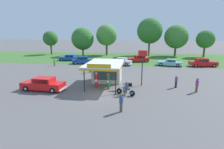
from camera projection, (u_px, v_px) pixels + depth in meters
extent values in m
plane|color=#5B5959|center=(100.00, 95.00, 19.72)|extent=(300.00, 300.00, 0.00)
cube|color=#3D6B2D|center=(122.00, 58.00, 48.64)|extent=(120.00, 24.00, 0.01)
cube|color=beige|center=(107.00, 72.00, 24.90)|extent=(3.79, 3.06, 2.77)
cube|color=#384C56|center=(105.00, 74.00, 23.43)|extent=(3.03, 0.05, 1.77)
cube|color=silver|center=(105.00, 63.00, 22.79)|extent=(4.49, 7.23, 0.16)
cube|color=gold|center=(105.00, 65.00, 22.83)|extent=(4.49, 7.23, 0.18)
cube|color=gold|center=(99.00, 66.00, 19.27)|extent=(2.66, 0.08, 0.44)
cylinder|color=black|center=(116.00, 82.00, 19.78)|extent=(0.12, 0.12, 2.77)
cylinder|color=black|center=(84.00, 80.00, 20.27)|extent=(0.12, 0.12, 2.77)
cube|color=slate|center=(97.00, 88.00, 21.87)|extent=(0.44, 0.44, 0.10)
cylinder|color=red|center=(96.00, 81.00, 21.67)|extent=(0.34, 0.34, 1.67)
cube|color=white|center=(96.00, 81.00, 21.48)|extent=(0.22, 0.02, 0.28)
sphere|color=white|center=(96.00, 73.00, 21.45)|extent=(0.26, 0.26, 0.26)
cube|color=slate|center=(108.00, 89.00, 21.68)|extent=(0.44, 0.44, 0.10)
cylinder|color=#1E6B33|center=(108.00, 82.00, 21.49)|extent=(0.34, 0.34, 1.57)
cube|color=white|center=(108.00, 82.00, 21.29)|extent=(0.22, 0.02, 0.28)
sphere|color=orange|center=(108.00, 74.00, 21.27)|extent=(0.26, 0.26, 0.26)
cylinder|color=black|center=(119.00, 91.00, 19.91)|extent=(0.63, 0.33, 0.64)
cylinder|color=silver|center=(119.00, 91.00, 19.91)|extent=(0.19, 0.17, 0.16)
cylinder|color=black|center=(132.00, 93.00, 19.14)|extent=(0.63, 0.33, 0.64)
cylinder|color=silver|center=(132.00, 93.00, 19.14)|extent=(0.19, 0.17, 0.16)
ellipsoid|color=#1E4C8C|center=(125.00, 88.00, 19.47)|extent=(0.61, 0.43, 0.24)
cube|color=#59595E|center=(125.00, 91.00, 19.53)|extent=(0.50, 0.39, 0.36)
cube|color=black|center=(128.00, 89.00, 19.31)|extent=(0.54, 0.42, 0.10)
cylinder|color=silver|center=(120.00, 89.00, 19.80)|extent=(0.37, 0.20, 0.71)
cylinder|color=silver|center=(121.00, 86.00, 19.65)|extent=(0.30, 0.66, 0.04)
sphere|color=silver|center=(120.00, 87.00, 19.74)|extent=(0.16, 0.16, 0.16)
cube|color=#1E4C8C|center=(132.00, 92.00, 19.14)|extent=(0.48, 0.33, 0.12)
cylinder|color=silver|center=(128.00, 93.00, 19.25)|extent=(0.68, 0.34, 0.18)
cube|color=brown|center=(127.00, 88.00, 19.33)|extent=(0.50, 0.47, 0.14)
cylinder|color=brown|center=(125.00, 92.00, 19.39)|extent=(0.20, 0.26, 0.56)
cylinder|color=brown|center=(126.00, 91.00, 19.66)|extent=(0.20, 0.26, 0.56)
cylinder|color=#2D4C8C|center=(127.00, 86.00, 19.28)|extent=(0.50, 0.45, 0.60)
sphere|color=#9E704C|center=(126.00, 82.00, 19.22)|extent=(0.22, 0.22, 0.22)
cylinder|color=#2D4C8C|center=(124.00, 85.00, 19.21)|extent=(0.53, 0.29, 0.31)
cylinder|color=#2D4C8C|center=(126.00, 84.00, 19.55)|extent=(0.53, 0.29, 0.31)
cube|color=red|center=(43.00, 85.00, 21.17)|extent=(5.07, 2.20, 0.80)
cube|color=red|center=(44.00, 80.00, 20.98)|extent=(2.31, 1.80, 0.56)
cube|color=#283847|center=(36.00, 79.00, 21.19)|extent=(0.13, 1.47, 0.45)
cube|color=#283847|center=(40.00, 82.00, 20.20)|extent=(1.87, 0.15, 0.42)
cube|color=#283847|center=(48.00, 78.00, 21.76)|extent=(1.87, 0.15, 0.42)
cube|color=silver|center=(25.00, 86.00, 21.73)|extent=(0.23, 1.80, 0.18)
cube|color=silver|center=(63.00, 89.00, 20.74)|extent=(0.23, 1.80, 0.18)
sphere|color=white|center=(21.00, 85.00, 21.08)|extent=(0.18, 0.18, 0.18)
sphere|color=white|center=(28.00, 82.00, 22.23)|extent=(0.18, 0.18, 0.18)
cylinder|color=black|center=(26.00, 89.00, 20.71)|extent=(0.67, 0.24, 0.66)
cylinder|color=silver|center=(26.00, 89.00, 20.71)|extent=(0.31, 0.24, 0.30)
cylinder|color=black|center=(35.00, 84.00, 22.40)|extent=(0.67, 0.24, 0.66)
cylinder|color=silver|center=(35.00, 84.00, 22.40)|extent=(0.31, 0.24, 0.30)
cylinder|color=black|center=(52.00, 90.00, 20.05)|extent=(0.67, 0.24, 0.66)
cylinder|color=silver|center=(52.00, 90.00, 20.05)|extent=(0.31, 0.24, 0.30)
cylinder|color=black|center=(60.00, 86.00, 21.74)|extent=(0.67, 0.24, 0.66)
cylinder|color=silver|center=(60.00, 86.00, 21.74)|extent=(0.31, 0.24, 0.30)
cube|color=#7AC6D1|center=(170.00, 63.00, 36.80)|extent=(5.16, 2.89, 0.71)
cube|color=#7AC6D1|center=(171.00, 60.00, 36.55)|extent=(2.18, 2.00, 0.54)
cube|color=#283847|center=(167.00, 60.00, 36.87)|extent=(0.36, 1.41, 0.43)
cube|color=#283847|center=(171.00, 61.00, 35.82)|extent=(1.55, 0.39, 0.41)
cube|color=#283847|center=(172.00, 60.00, 37.27)|extent=(1.55, 0.39, 0.41)
cube|color=silver|center=(157.00, 64.00, 37.72)|extent=(0.51, 1.73, 0.18)
cube|color=silver|center=(182.00, 65.00, 35.99)|extent=(0.51, 1.73, 0.18)
sphere|color=white|center=(157.00, 63.00, 37.12)|extent=(0.18, 0.18, 0.18)
sphere|color=white|center=(158.00, 62.00, 38.20)|extent=(0.18, 0.18, 0.18)
cylinder|color=black|center=(161.00, 64.00, 36.64)|extent=(0.69, 0.34, 0.66)
cylinder|color=silver|center=(161.00, 64.00, 36.64)|extent=(0.34, 0.28, 0.30)
cylinder|color=black|center=(162.00, 63.00, 38.21)|extent=(0.69, 0.34, 0.66)
cylinder|color=silver|center=(162.00, 63.00, 38.21)|extent=(0.34, 0.28, 0.30)
cylinder|color=black|center=(178.00, 65.00, 35.49)|extent=(0.69, 0.34, 0.66)
cylinder|color=silver|center=(178.00, 65.00, 35.49)|extent=(0.34, 0.28, 0.30)
cylinder|color=black|center=(178.00, 64.00, 37.05)|extent=(0.69, 0.34, 0.66)
cylinder|color=silver|center=(178.00, 64.00, 37.05)|extent=(0.34, 0.28, 0.30)
cube|color=#19479E|center=(70.00, 58.00, 43.92)|extent=(4.96, 2.33, 0.73)
cube|color=#19479E|center=(70.00, 56.00, 43.77)|extent=(2.24, 1.86, 0.54)
cube|color=#283847|center=(66.00, 56.00, 43.82)|extent=(0.17, 1.49, 0.43)
cube|color=#283847|center=(69.00, 56.00, 42.96)|extent=(1.78, 0.19, 0.41)
cube|color=#283847|center=(71.00, 55.00, 44.58)|extent=(1.78, 0.19, 0.41)
cube|color=silver|center=(60.00, 59.00, 44.10)|extent=(0.28, 1.82, 0.18)
cube|color=silver|center=(79.00, 59.00, 43.85)|extent=(0.28, 1.82, 0.18)
sphere|color=white|center=(59.00, 58.00, 43.44)|extent=(0.18, 0.18, 0.18)
sphere|color=white|center=(61.00, 58.00, 44.64)|extent=(0.18, 0.18, 0.18)
cylinder|color=black|center=(62.00, 60.00, 43.18)|extent=(0.67, 0.26, 0.66)
cylinder|color=silver|center=(62.00, 60.00, 43.18)|extent=(0.32, 0.25, 0.30)
cylinder|color=black|center=(64.00, 59.00, 44.93)|extent=(0.67, 0.26, 0.66)
cylinder|color=silver|center=(64.00, 59.00, 44.93)|extent=(0.32, 0.25, 0.30)
cylinder|color=black|center=(75.00, 60.00, 43.01)|extent=(0.67, 0.26, 0.66)
cylinder|color=silver|center=(75.00, 60.00, 43.01)|extent=(0.32, 0.25, 0.30)
cylinder|color=black|center=(77.00, 59.00, 44.76)|extent=(0.67, 0.26, 0.66)
cylinder|color=silver|center=(77.00, 59.00, 44.76)|extent=(0.32, 0.25, 0.30)
cube|color=#B7B7BC|center=(120.00, 62.00, 37.72)|extent=(5.10, 2.83, 0.80)
cube|color=#B7B7BC|center=(122.00, 59.00, 37.43)|extent=(2.27, 2.02, 0.59)
cube|color=#283847|center=(117.00, 59.00, 37.76)|extent=(0.34, 1.43, 0.47)
cube|color=#283847|center=(121.00, 60.00, 36.69)|extent=(1.65, 0.38, 0.45)
cube|color=#283847|center=(123.00, 59.00, 38.17)|extent=(1.65, 0.38, 0.45)
cube|color=silver|center=(109.00, 63.00, 38.60)|extent=(0.49, 1.76, 0.18)
cube|color=silver|center=(131.00, 64.00, 36.97)|extent=(0.49, 1.76, 0.18)
sphere|color=white|center=(108.00, 62.00, 37.98)|extent=(0.18, 0.18, 0.18)
sphere|color=white|center=(110.00, 61.00, 39.08)|extent=(0.18, 0.18, 0.18)
cylinder|color=black|center=(111.00, 64.00, 37.53)|extent=(0.69, 0.33, 0.66)
cylinder|color=silver|center=(111.00, 64.00, 37.53)|extent=(0.34, 0.28, 0.30)
cylinder|color=black|center=(114.00, 62.00, 39.12)|extent=(0.69, 0.33, 0.66)
cylinder|color=silver|center=(114.00, 62.00, 39.12)|extent=(0.34, 0.28, 0.30)
cylinder|color=black|center=(126.00, 65.00, 36.43)|extent=(0.69, 0.33, 0.66)
cylinder|color=silver|center=(126.00, 65.00, 36.43)|extent=(0.34, 0.28, 0.30)
cylinder|color=black|center=(129.00, 63.00, 38.03)|extent=(0.69, 0.33, 0.66)
cylinder|color=silver|center=(129.00, 63.00, 38.03)|extent=(0.34, 0.28, 0.30)
cube|color=red|center=(203.00, 64.00, 36.07)|extent=(5.45, 2.49, 0.85)
cube|color=red|center=(202.00, 60.00, 35.91)|extent=(2.31, 1.88, 0.62)
cube|color=#283847|center=(207.00, 60.00, 35.89)|extent=(0.22, 1.44, 0.49)
cube|color=#283847|center=(200.00, 59.00, 36.69)|extent=(1.80, 0.25, 0.47)
cube|color=#283847|center=(204.00, 61.00, 35.13)|extent=(1.80, 0.25, 0.47)
cube|color=silver|center=(216.00, 65.00, 36.10)|extent=(0.34, 1.76, 0.18)
cube|color=silver|center=(190.00, 65.00, 36.18)|extent=(0.34, 1.76, 0.18)
sphere|color=white|center=(215.00, 63.00, 36.60)|extent=(0.18, 0.18, 0.18)
sphere|color=white|center=(218.00, 64.00, 35.44)|extent=(0.18, 0.18, 0.18)
cylinder|color=black|center=(209.00, 64.00, 36.95)|extent=(0.68, 0.28, 0.66)
cylinder|color=silver|center=(209.00, 64.00, 36.95)|extent=(0.32, 0.26, 0.30)
cylinder|color=black|center=(214.00, 66.00, 35.26)|extent=(0.68, 0.28, 0.66)
cylinder|color=silver|center=(214.00, 66.00, 35.26)|extent=(0.32, 0.26, 0.30)
cylinder|color=black|center=(192.00, 64.00, 37.00)|extent=(0.68, 0.28, 0.66)
cylinder|color=silver|center=(192.00, 64.00, 37.00)|extent=(0.32, 0.26, 0.30)
cylinder|color=black|center=(196.00, 66.00, 35.32)|extent=(0.68, 0.28, 0.66)
cylinder|color=silver|center=(196.00, 66.00, 35.32)|extent=(0.32, 0.26, 0.30)
cube|color=red|center=(138.00, 59.00, 41.75)|extent=(5.20, 3.10, 0.79)
cube|color=red|center=(140.00, 56.00, 41.64)|extent=(2.50, 2.19, 0.62)
cube|color=#283847|center=(135.00, 57.00, 41.53)|extent=(0.42, 1.48, 0.50)
cube|color=#283847|center=(141.00, 57.00, 40.83)|extent=(1.77, 0.48, 0.47)
cube|color=#283847|center=(139.00, 56.00, 42.45)|extent=(1.77, 0.48, 0.47)
cube|color=silver|center=(128.00, 61.00, 41.55)|extent=(0.58, 1.82, 0.18)
cube|color=silver|center=(148.00, 60.00, 42.09)|extent=(0.58, 1.82, 0.18)
sphere|color=white|center=(128.00, 60.00, 40.87)|extent=(0.18, 0.18, 0.18)
sphere|color=white|center=(127.00, 59.00, 42.08)|extent=(0.18, 0.18, 0.18)
cylinder|color=black|center=(132.00, 61.00, 40.75)|extent=(0.69, 0.36, 0.66)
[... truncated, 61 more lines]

